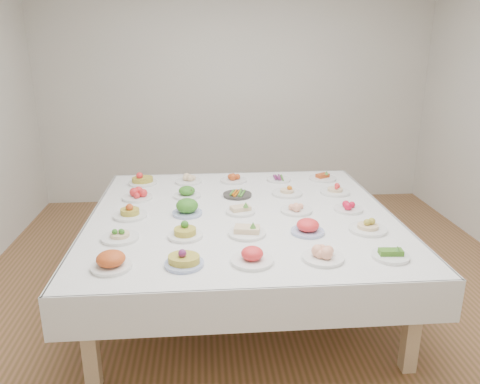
{
  "coord_description": "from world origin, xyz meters",
  "views": [
    {
      "loc": [
        -0.44,
        -3.55,
        2.07
      ],
      "look_at": [
        -0.15,
        0.08,
        0.88
      ],
      "focal_mm": 35.0,
      "sensor_mm": 36.0,
      "label": 1
    }
  ],
  "objects": [
    {
      "name": "dish_6",
      "position": [
        -0.58,
        -0.51,
        0.82
      ],
      "size": [
        0.24,
        0.24,
        0.14
      ],
      "color": "white",
      "rests_on": "display_table"
    },
    {
      "name": "dish_20",
      "position": [
        -1.02,
        0.8,
        0.83
      ],
      "size": [
        0.29,
        0.27,
        0.17
      ],
      "color": "white",
      "rests_on": "display_table"
    },
    {
      "name": "dish_14",
      "position": [
        0.72,
        -0.08,
        0.79
      ],
      "size": [
        0.23,
        0.23,
        0.09
      ],
      "color": "white",
      "rests_on": "display_table"
    },
    {
      "name": "dish_4",
      "position": [
        0.73,
        -0.95,
        0.78
      ],
      "size": [
        0.23,
        0.23,
        0.09
      ],
      "color": "white",
      "rests_on": "display_table"
    },
    {
      "name": "dish_8",
      "position": [
        0.29,
        -0.51,
        0.81
      ],
      "size": [
        0.23,
        0.23,
        0.13
      ],
      "color": "#4C66B2",
      "rests_on": "display_table"
    },
    {
      "name": "dish_17",
      "position": [
        -0.15,
        0.36,
        0.78
      ],
      "size": [
        0.26,
        0.25,
        0.06
      ],
      "color": "#2F2C29",
      "rests_on": "display_table"
    },
    {
      "name": "dish_7",
      "position": [
        -0.14,
        -0.51,
        0.8
      ],
      "size": [
        0.26,
        0.26,
        0.12
      ],
      "color": "white",
      "rests_on": "display_table"
    },
    {
      "name": "dish_3",
      "position": [
        0.29,
        -0.94,
        0.81
      ],
      "size": [
        0.26,
        0.26,
        0.12
      ],
      "color": "white",
      "rests_on": "display_table"
    },
    {
      "name": "dish_18",
      "position": [
        0.3,
        0.36,
        0.8
      ],
      "size": [
        0.27,
        0.27,
        0.13
      ],
      "color": "white",
      "rests_on": "display_table"
    },
    {
      "name": "dish_11",
      "position": [
        -0.58,
        -0.07,
        0.81
      ],
      "size": [
        0.23,
        0.23,
        0.13
      ],
      "color": "#4C66B2",
      "rests_on": "display_table"
    },
    {
      "name": "display_table",
      "position": [
        -0.15,
        -0.07,
        0.69
      ],
      "size": [
        2.39,
        2.39,
        0.75
      ],
      "color": "white",
      "rests_on": "ground"
    },
    {
      "name": "dish_9",
      "position": [
        0.73,
        -0.51,
        0.82
      ],
      "size": [
        0.27,
        0.27,
        0.15
      ],
      "color": "white",
      "rests_on": "display_table"
    },
    {
      "name": "dish_5",
      "position": [
        -1.03,
        -0.52,
        0.8
      ],
      "size": [
        0.25,
        0.25,
        0.12
      ],
      "color": "white",
      "rests_on": "display_table"
    },
    {
      "name": "room_envelope",
      "position": [
        0.0,
        0.0,
        1.83
      ],
      "size": [
        5.02,
        5.02,
        2.81
      ],
      "color": "brown",
      "rests_on": "ground"
    },
    {
      "name": "dish_10",
      "position": [
        -1.02,
        -0.08,
        0.82
      ],
      "size": [
        0.26,
        0.26,
        0.14
      ],
      "color": "white",
      "rests_on": "display_table"
    },
    {
      "name": "dish_19",
      "position": [
        0.74,
        0.36,
        0.81
      ],
      "size": [
        0.26,
        0.26,
        0.13
      ],
      "color": "white",
      "rests_on": "display_table"
    },
    {
      "name": "dish_2",
      "position": [
        -0.15,
        -0.94,
        0.81
      ],
      "size": [
        0.26,
        0.26,
        0.14
      ],
      "color": "white",
      "rests_on": "display_table"
    },
    {
      "name": "dish_0",
      "position": [
        -1.01,
        -0.95,
        0.82
      ],
      "size": [
        0.24,
        0.24,
        0.14
      ],
      "color": "white",
      "rests_on": "display_table"
    },
    {
      "name": "dish_16",
      "position": [
        -0.59,
        0.37,
        0.81
      ],
      "size": [
        0.23,
        0.23,
        0.13
      ],
      "color": "white",
      "rests_on": "display_table"
    },
    {
      "name": "dish_21",
      "position": [
        -0.59,
        0.8,
        0.8
      ],
      "size": [
        0.25,
        0.25,
        0.11
      ],
      "color": "white",
      "rests_on": "display_table"
    },
    {
      "name": "dish_22",
      "position": [
        -0.15,
        0.8,
        0.8
      ],
      "size": [
        0.25,
        0.25,
        0.11
      ],
      "color": "white",
      "rests_on": "display_table"
    },
    {
      "name": "dish_23",
      "position": [
        0.29,
        0.8,
        0.77
      ],
      "size": [
        0.23,
        0.23,
        0.06
      ],
      "color": "white",
      "rests_on": "display_table"
    },
    {
      "name": "dish_12",
      "position": [
        -0.15,
        -0.06,
        0.8
      ],
      "size": [
        0.23,
        0.23,
        0.11
      ],
      "color": "white",
      "rests_on": "display_table"
    },
    {
      "name": "dish_13",
      "position": [
        0.3,
        -0.08,
        0.79
      ],
      "size": [
        0.25,
        0.25,
        0.1
      ],
      "color": "white",
      "rests_on": "display_table"
    },
    {
      "name": "dish_1",
      "position": [
        -0.57,
        -0.95,
        0.82
      ],
      "size": [
        0.25,
        0.24,
        0.15
      ],
      "color": "#4C66B2",
      "rests_on": "display_table"
    },
    {
      "name": "dish_24",
      "position": [
        0.73,
        0.8,
        0.79
      ],
      "size": [
        0.26,
        0.26,
        0.1
      ],
      "color": "white",
      "rests_on": "display_table"
    },
    {
      "name": "dish_15",
      "position": [
        -1.02,
        0.36,
        0.8
      ],
      "size": [
        0.26,
        0.26,
        0.12
      ],
      "color": "white",
      "rests_on": "display_table"
    }
  ]
}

